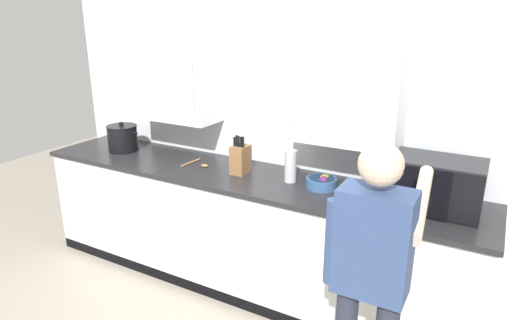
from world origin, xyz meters
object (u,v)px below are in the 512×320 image
wooden_spoon (198,164)px  knife_block (240,159)px  microwave_oven (427,183)px  stock_pot (123,138)px  thermos_flask (291,166)px  person_figure (372,269)px  fruit_bowl (322,182)px

wooden_spoon → knife_block: size_ratio=0.76×
microwave_oven → stock_pot: size_ratio=1.67×
microwave_oven → thermos_flask: 0.92m
wooden_spoon → knife_block: knife_block is taller
thermos_flask → person_figure: 1.22m
wooden_spoon → stock_pot: 0.82m
knife_block → microwave_oven: bearing=1.1°
stock_pot → person_figure: size_ratio=0.23×
stock_pot → microwave_oven: bearing=0.7°
microwave_oven → fruit_bowl: bearing=-179.5°
microwave_oven → wooden_spoon: 1.73m
stock_pot → knife_block: 1.21m
fruit_bowl → person_figure: person_figure is taller
microwave_oven → knife_block: 1.33m
thermos_flask → wooden_spoon: bearing=-177.7°
fruit_bowl → thermos_flask: thermos_flask is taller
thermos_flask → person_figure: bearing=-46.3°
wooden_spoon → thermos_flask: (0.80, 0.03, 0.11)m
stock_pot → person_figure: person_figure is taller
person_figure → stock_pot: bearing=160.9°
knife_block → fruit_bowl: knife_block is taller
fruit_bowl → person_figure: size_ratio=0.14×
knife_block → person_figure: 1.51m
knife_block → person_figure: bearing=-34.4°
stock_pot → thermos_flask: bearing=1.0°
knife_block → thermos_flask: (0.41, 0.02, 0.01)m
microwave_oven → stock_pot: (-2.54, -0.03, -0.05)m
fruit_bowl → stock_pot: bearing=-179.3°
knife_block → thermos_flask: knife_block is taller
microwave_oven → person_figure: bearing=-95.5°
microwave_oven → thermos_flask: bearing=-179.8°
microwave_oven → thermos_flask: microwave_oven is taller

